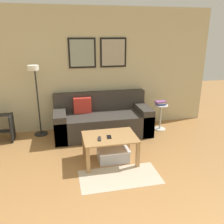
# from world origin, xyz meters

# --- Properties ---
(wall_back) EXTENTS (5.60, 0.09, 2.55)m
(wall_back) POSITION_xyz_m (0.01, 3.74, 1.28)
(wall_back) COLOR #C6BC93
(wall_back) RESTS_ON ground_plane
(area_rug) EXTENTS (1.19, 0.60, 0.01)m
(area_rug) POSITION_xyz_m (0.24, 1.63, 0.00)
(area_rug) COLOR #C1B299
(area_rug) RESTS_ON ground_plane
(couch) EXTENTS (1.96, 0.86, 0.84)m
(couch) POSITION_xyz_m (0.27, 3.29, 0.30)
(couch) COLOR #38332D
(couch) RESTS_ON ground_plane
(coffee_table) EXTENTS (0.86, 0.63, 0.44)m
(coffee_table) POSITION_xyz_m (0.20, 2.14, 0.36)
(coffee_table) COLOR #AD7F4C
(coffee_table) RESTS_ON ground_plane
(storage_bin) EXTENTS (0.52, 0.39, 0.21)m
(storage_bin) POSITION_xyz_m (0.25, 2.15, 0.11)
(storage_bin) COLOR #B2B2B7
(storage_bin) RESTS_ON ground_plane
(floor_lamp) EXTENTS (0.28, 0.50, 1.48)m
(floor_lamp) POSITION_xyz_m (-0.99, 3.36, 0.97)
(floor_lamp) COLOR black
(floor_lamp) RESTS_ON ground_plane
(side_table) EXTENTS (0.30, 0.30, 0.56)m
(side_table) POSITION_xyz_m (1.56, 3.23, 0.33)
(side_table) COLOR silver
(side_table) RESTS_ON ground_plane
(book_stack) EXTENTS (0.25, 0.20, 0.08)m
(book_stack) POSITION_xyz_m (1.55, 3.25, 0.60)
(book_stack) COLOR #8C4C93
(book_stack) RESTS_ON side_table
(remote_control) EXTENTS (0.06, 0.15, 0.02)m
(remote_control) POSITION_xyz_m (0.02, 2.06, 0.45)
(remote_control) COLOR #232328
(remote_control) RESTS_ON coffee_table
(cell_phone) EXTENTS (0.08, 0.15, 0.01)m
(cell_phone) POSITION_xyz_m (0.18, 2.11, 0.45)
(cell_phone) COLOR black
(cell_phone) RESTS_ON coffee_table
(step_stool) EXTENTS (0.47, 0.36, 0.52)m
(step_stool) POSITION_xyz_m (-1.74, 3.35, 0.28)
(step_stool) COLOR black
(step_stool) RESTS_ON ground_plane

